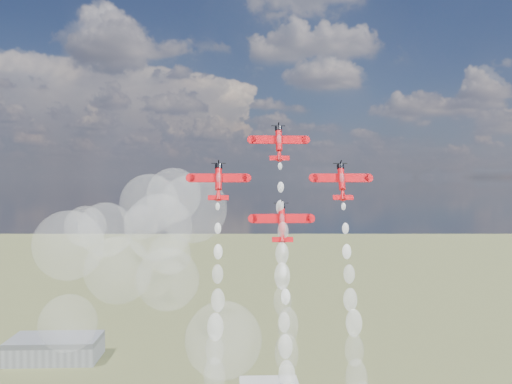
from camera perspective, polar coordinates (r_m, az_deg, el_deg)
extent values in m
cube|color=gray|center=(342.44, -20.38, -15.42)|extent=(50.00, 28.00, 10.00)
cube|color=#595B60|center=(340.61, -20.39, -14.37)|extent=(50.00, 28.00, 3.00)
cylinder|color=red|center=(138.20, 2.42, 5.47)|extent=(1.59, 3.84, 6.05)
cylinder|color=black|center=(139.70, 2.37, 6.63)|extent=(1.82, 2.12, 1.77)
cube|color=red|center=(138.70, 2.40, 5.52)|extent=(13.87, 1.15, 2.18)
cube|color=white|center=(138.56, 0.84, 5.50)|extent=(5.46, 0.28, 0.59)
cube|color=white|center=(139.19, 3.94, 5.48)|extent=(5.46, 0.28, 0.59)
cube|color=red|center=(135.75, 2.50, 3.59)|extent=(5.00, 0.63, 1.20)
cube|color=red|center=(134.88, 2.53, 3.66)|extent=(0.16, 2.36, 2.13)
ellipsoid|color=silver|center=(137.59, 2.44, 5.55)|extent=(1.25, 2.16, 3.03)
cone|color=red|center=(136.25, 2.48, 3.92)|extent=(1.59, 2.65, 3.35)
cylinder|color=red|center=(133.12, -3.97, 1.42)|extent=(1.59, 3.84, 6.05)
cylinder|color=black|center=(134.43, -3.96, 2.66)|extent=(1.82, 2.12, 1.77)
cube|color=red|center=(133.62, -3.96, 1.49)|extent=(13.87, 1.15, 2.18)
cube|color=white|center=(133.90, -5.57, 1.46)|extent=(5.46, 0.28, 0.59)
cube|color=white|center=(133.70, -2.35, 1.47)|extent=(5.46, 0.28, 0.59)
cube|color=red|center=(130.99, -3.99, -0.60)|extent=(5.00, 0.63, 1.20)
cube|color=red|center=(130.12, -4.00, -0.55)|extent=(0.16, 2.36, 2.13)
ellipsoid|color=silver|center=(132.50, -3.98, 1.49)|extent=(1.25, 2.16, 3.03)
cone|color=red|center=(131.44, -3.99, -0.25)|extent=(1.59, 2.65, 3.35)
cylinder|color=red|center=(135.77, 8.98, 1.41)|extent=(1.59, 3.84, 6.05)
cylinder|color=black|center=(137.06, 8.88, 2.63)|extent=(1.82, 2.12, 1.77)
cube|color=red|center=(136.26, 8.94, 1.47)|extent=(13.87, 1.15, 2.18)
cube|color=white|center=(135.70, 7.38, 1.46)|extent=(5.46, 0.28, 0.59)
cube|color=white|center=(137.18, 10.47, 1.44)|extent=(5.46, 0.28, 0.59)
cube|color=red|center=(133.69, 9.16, -0.57)|extent=(5.00, 0.63, 1.20)
cube|color=red|center=(132.83, 9.24, -0.53)|extent=(0.16, 2.36, 2.13)
ellipsoid|color=silver|center=(135.17, 9.03, 1.47)|extent=(1.25, 2.16, 3.03)
cone|color=red|center=(134.12, 9.12, -0.23)|extent=(1.59, 2.65, 3.35)
cylinder|color=red|center=(129.70, 2.73, -2.89)|extent=(1.59, 3.84, 6.05)
cylinder|color=black|center=(130.78, 2.68, -1.57)|extent=(1.82, 2.12, 1.77)
cube|color=red|center=(130.18, 2.71, -2.80)|extent=(13.87, 1.15, 2.18)
cube|color=white|center=(130.03, 1.06, -2.83)|extent=(5.46, 0.28, 0.59)
cube|color=white|center=(130.70, 4.35, -2.81)|extent=(5.46, 0.28, 0.59)
cube|color=red|center=(127.94, 2.82, -5.02)|extent=(5.00, 0.63, 1.20)
cube|color=red|center=(127.06, 2.86, -5.01)|extent=(0.16, 2.36, 2.13)
ellipsoid|color=silver|center=(129.07, 2.76, -2.84)|extent=(1.25, 2.16, 3.03)
cone|color=red|center=(128.32, 2.80, -4.65)|extent=(1.59, 2.65, 3.35)
sphere|color=white|center=(134.95, 2.55, 2.74)|extent=(1.05, 1.05, 1.05)
sphere|color=white|center=(132.90, 2.62, 0.51)|extent=(1.56, 1.56, 1.56)
sphere|color=white|center=(130.87, 2.58, -1.64)|extent=(2.08, 2.08, 2.08)
sphere|color=white|center=(128.85, 2.86, -4.14)|extent=(2.59, 2.59, 2.59)
sphere|color=white|center=(127.00, 2.75, -6.49)|extent=(3.10, 3.10, 3.10)
sphere|color=white|center=(125.87, 2.77, -8.82)|extent=(3.61, 3.61, 3.61)
sphere|color=white|center=(124.91, 2.81, -11.41)|extent=(4.12, 4.12, 4.12)
sphere|color=white|center=(123.62, 3.39, -13.83)|extent=(4.63, 4.63, 4.63)
sphere|color=white|center=(123.15, 3.23, -16.56)|extent=(5.14, 5.14, 5.14)
sphere|color=white|center=(130.29, -4.05, -1.53)|extent=(1.05, 1.05, 1.05)
sphere|color=white|center=(128.45, -4.04, -3.84)|extent=(1.56, 1.56, 1.56)
sphere|color=white|center=(126.80, -4.01, -6.29)|extent=(2.08, 2.08, 2.08)
sphere|color=white|center=(125.66, -4.06, -8.61)|extent=(2.59, 2.59, 2.59)
sphere|color=white|center=(124.50, -4.03, -11.30)|extent=(3.10, 3.10, 3.10)
sphere|color=white|center=(123.01, -4.30, -13.99)|extent=(3.61, 3.61, 3.61)
sphere|color=white|center=(122.57, -4.39, -16.18)|extent=(4.12, 4.12, 4.12)
sphere|color=white|center=(122.16, -4.39, -18.75)|extent=(4.63, 4.63, 4.63)
sphere|color=white|center=(133.00, 9.20, -1.51)|extent=(1.05, 1.05, 1.05)
sphere|color=white|center=(131.42, 9.40, -3.80)|extent=(1.56, 1.56, 1.56)
sphere|color=white|center=(129.56, 9.53, -6.21)|extent=(2.08, 2.08, 2.08)
sphere|color=white|center=(128.36, 9.79, -8.50)|extent=(2.59, 2.59, 2.59)
sphere|color=white|center=(126.68, 9.90, -11.10)|extent=(3.10, 3.10, 3.10)
sphere|color=white|center=(126.52, 10.27, -13.41)|extent=(3.61, 3.61, 3.61)
sphere|color=white|center=(125.11, 10.30, -16.07)|extent=(4.12, 4.12, 4.12)
sphere|color=white|center=(124.53, 10.53, -18.65)|extent=(4.63, 4.63, 4.63)
sphere|color=white|center=(127.49, 2.89, -6.00)|extent=(1.05, 1.05, 1.05)
sphere|color=white|center=(126.07, 2.88, -8.35)|extent=(1.56, 1.56, 1.56)
sphere|color=white|center=(124.71, 3.13, -10.95)|extent=(2.08, 2.08, 2.08)
sphere|color=white|center=(123.74, 3.00, -13.54)|extent=(2.59, 2.59, 2.59)
sphere|color=white|center=(122.68, 3.12, -15.92)|extent=(3.10, 3.10, 3.10)
sphere|color=white|center=(122.64, 3.26, -18.64)|extent=(3.61, 3.61, 3.61)
sphere|color=white|center=(166.72, -11.96, -3.12)|extent=(10.63, 10.63, 10.63)
sphere|color=white|center=(153.29, -15.54, -3.83)|extent=(14.83, 14.83, 14.83)
sphere|color=white|center=(155.26, -14.26, -7.96)|extent=(18.62, 18.62, 18.62)
sphere|color=white|center=(153.53, -9.28, -9.03)|extent=(17.48, 17.48, 17.48)
sphere|color=white|center=(179.24, -19.17, -12.91)|extent=(17.50, 17.50, 17.50)
sphere|color=white|center=(174.11, -17.51, -3.49)|extent=(12.67, 12.67, 12.67)
sphere|color=white|center=(166.92, -11.14, -1.20)|extent=(17.95, 17.95, 17.95)
sphere|color=white|center=(163.38, -8.65, -0.30)|extent=(16.17, 16.17, 16.17)
sphere|color=white|center=(166.38, -9.03, -6.43)|extent=(12.62, 12.62, 12.62)
sphere|color=white|center=(154.97, -10.21, -3.69)|extent=(18.98, 18.98, 18.98)
sphere|color=white|center=(153.75, -3.45, -15.29)|extent=(21.18, 21.18, 21.18)
sphere|color=white|center=(169.21, -6.69, -1.75)|extent=(21.44, 21.44, 21.44)
sphere|color=white|center=(156.65, -19.10, -5.33)|extent=(19.10, 19.10, 19.10)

